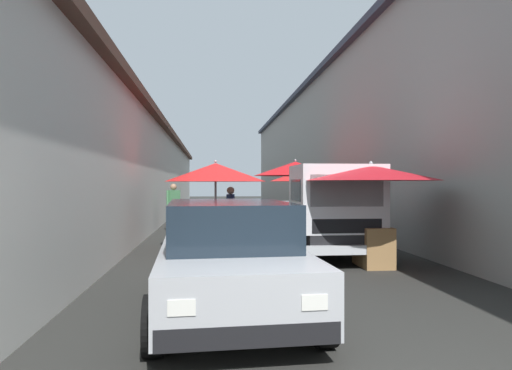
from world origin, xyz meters
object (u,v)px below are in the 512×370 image
fruit_stall_far_right (303,181)px  hatchback_car (229,257)px  vendor_by_crates (231,211)px  vendor_in_shade (173,203)px  plastic_stool (228,221)px  delivery_truck (328,212)px  fruit_stall_near_right (371,185)px  fruit_stall_mid_lane (296,176)px  fruit_stall_far_left (215,182)px

fruit_stall_far_right → hatchback_car: 11.28m
vendor_by_crates → vendor_in_shade: 3.95m
plastic_stool → hatchback_car: bearing=177.9°
vendor_by_crates → delivery_truck: bearing=-143.7°
fruit_stall_far_right → plastic_stool: fruit_stall_far_right is taller
hatchback_car → delivery_truck: 4.83m
fruit_stall_near_right → vendor_by_crates: fruit_stall_near_right is taller
fruit_stall_mid_lane → vendor_by_crates: bearing=119.9°
fruit_stall_far_right → fruit_stall_mid_lane: 2.65m
fruit_stall_far_left → fruit_stall_near_right: bearing=-132.6°
vendor_by_crates → vendor_in_shade: bearing=28.5°
fruit_stall_far_right → fruit_stall_far_left: 6.00m
fruit_stall_far_left → vendor_by_crates: bearing=-20.1°
fruit_stall_far_right → hatchback_car: bearing=163.5°
delivery_truck → vendor_by_crates: size_ratio=3.07×
fruit_stall_mid_lane → fruit_stall_near_right: bearing=-174.3°
fruit_stall_far_right → fruit_stall_far_left: (-5.01, 3.31, -0.04)m
fruit_stall_far_right → vendor_by_crates: size_ratio=1.54×
hatchback_car → vendor_by_crates: vendor_by_crates is taller
delivery_truck → plastic_stool: size_ratio=11.32×
plastic_stool → fruit_stall_near_right: bearing=-161.2°
fruit_stall_mid_lane → delivery_truck: size_ratio=0.53×
vendor_by_crates → fruit_stall_mid_lane: bearing=-60.1°
fruit_stall_near_right → plastic_stool: size_ratio=6.27×
fruit_stall_mid_lane → vendor_in_shade: size_ratio=1.56×
fruit_stall_far_right → delivery_truck: (-6.59, 0.77, -0.74)m
fruit_stall_far_right → fruit_stall_near_right: (-7.86, 0.21, -0.12)m
fruit_stall_mid_lane → fruit_stall_far_left: 3.57m
fruit_stall_mid_lane → fruit_stall_far_left: size_ratio=1.02×
fruit_stall_far_right → plastic_stool: 3.17m
fruit_stall_far_right → plastic_stool: bearing=95.4°
fruit_stall_far_right → vendor_by_crates: (-3.76, 2.85, -0.85)m
fruit_stall_mid_lane → fruit_stall_far_left: bearing=133.8°
fruit_stall_mid_lane → hatchback_car: 8.66m
hatchback_car → delivery_truck: delivery_truck is taller
hatchback_car → delivery_truck: size_ratio=0.81×
fruit_stall_mid_lane → vendor_in_shade: 4.69m
fruit_stall_near_right → delivery_truck: (1.27, 0.56, -0.62)m
vendor_by_crates → vendor_in_shade: vendor_in_shade is taller
fruit_stall_mid_lane → plastic_stool: size_ratio=6.05×
vendor_by_crates → vendor_in_shade: size_ratio=0.95×
vendor_by_crates → plastic_stool: vendor_by_crates is taller
fruit_stall_mid_lane → vendor_in_shade: bearing=60.5°
fruit_stall_near_right → hatchback_car: 4.26m
fruit_stall_mid_lane → fruit_stall_near_right: (-5.32, -0.53, -0.28)m
fruit_stall_mid_lane → fruit_stall_near_right: fruit_stall_mid_lane is taller
fruit_stall_near_right → fruit_stall_far_left: 4.21m
delivery_truck → vendor_in_shade: bearing=32.2°
fruit_stall_mid_lane → hatchback_car: fruit_stall_mid_lane is taller
fruit_stall_far_right → vendor_in_shade: (-0.28, 4.74, -0.79)m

